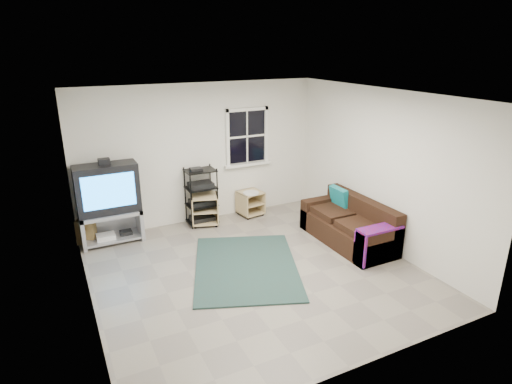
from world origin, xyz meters
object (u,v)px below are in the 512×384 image
av_rack (201,200)px  sofa (350,226)px  tv_unit (108,197)px  side_table_left (205,208)px  side_table_right (250,201)px

av_rack → sofa: bearing=-43.3°
tv_unit → sofa: size_ratio=0.82×
tv_unit → side_table_left: bearing=1.6°
side_table_right → sofa: 2.13m
tv_unit → av_rack: size_ratio=1.35×
tv_unit → sofa: bearing=-26.6°
tv_unit → side_table_right: tv_unit is taller
side_table_left → av_rack: bearing=173.8°
side_table_right → side_table_left: bearing=-179.6°
side_table_left → sofa: (1.94, -1.88, -0.01)m
tv_unit → av_rack: (1.65, 0.05, -0.34)m
av_rack → side_table_right: 1.02m
tv_unit → av_rack: tv_unit is taller
tv_unit → side_table_left: (1.71, 0.05, -0.51)m
av_rack → side_table_left: (0.06, -0.01, -0.17)m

